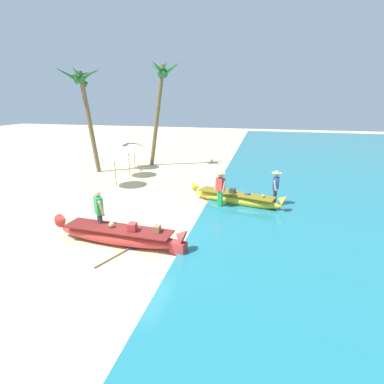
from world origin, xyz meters
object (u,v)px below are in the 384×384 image
Objects in this scene: person_tourist_customer at (99,211)px; person_vendor_assistant at (276,186)px; palm_tree_leaning_seaward at (83,90)px; paddle at (120,253)px; cooler_box at (178,248)px; boat_yellow_midground at (236,198)px; palm_tree_tall_inland at (162,83)px; boat_red_foreground at (119,235)px; person_vendor_hatted at (220,187)px.

person_tourist_customer reaches higher than person_vendor_assistant.
paddle is at bearing -54.84° from palm_tree_leaning_seaward.
cooler_box is 0.33× the size of paddle.
palm_tree_leaning_seaward is (-9.97, 4.33, 4.85)m from boat_yellow_midground.
cooler_box reaches higher than paddle.
palm_tree_tall_inland is 14.16m from cooler_box.
boat_yellow_midground is 5.20m from cooler_box.
person_tourist_customer is 11.30m from palm_tree_leaning_seaward.
palm_tree_tall_inland is at bearing 101.40° from boat_red_foreground.
palm_tree_leaning_seaward is at bearing 125.66° from boat_red_foreground.
person_tourist_customer reaches higher than boat_yellow_midground.
boat_red_foreground is 2.86× the size of person_vendor_assistant.
palm_tree_leaning_seaward is at bearing -144.85° from palm_tree_tall_inland.
boat_yellow_midground reaches higher than cooler_box.
boat_yellow_midground is 6.23m from person_tourist_customer.
boat_red_foreground is 9.47× the size of cooler_box.
palm_tree_leaning_seaward is 13.69m from cooler_box.
paddle is at bearing -130.26° from person_vendor_assistant.
palm_tree_tall_inland is at bearing 136.97° from person_vendor_assistant.
paddle is at bearing -119.20° from boat_yellow_midground.
boat_red_foreground is at bearing -78.60° from palm_tree_tall_inland.
person_vendor_assistant is at bearing -19.60° from palm_tree_leaning_seaward.
cooler_box is at bearing 14.08° from paddle.
person_vendor_hatted is 1.00× the size of person_tourist_customer.
paddle is (-3.06, -5.48, -0.27)m from boat_yellow_midground.
cooler_box is at bearing -98.50° from person_vendor_hatted.
paddle is (2.79, -12.71, -5.58)m from palm_tree_tall_inland.
cooler_box is (-3.01, -5.20, -0.76)m from person_vendor_assistant.
palm_tree_leaning_seaward reaches higher than boat_red_foreground.
boat_red_foreground is 12.23m from palm_tree_leaning_seaward.
person_vendor_assistant is 1.09× the size of paddle.
palm_tree_tall_inland is (-5.22, 7.89, 4.62)m from person_vendor_hatted.
person_tourist_customer is (-4.26, -4.49, 0.67)m from boat_yellow_midground.
person_vendor_assistant is at bearing 19.27° from person_vendor_hatted.
person_tourist_customer reaches higher than paddle.
palm_tree_tall_inland reaches higher than person_vendor_hatted.
person_vendor_assistant reaches higher than boat_yellow_midground.
person_tourist_customer is 1.82m from paddle.
person_vendor_hatted is 0.26× the size of palm_tree_leaning_seaward.
palm_tree_tall_inland is 5.06m from palm_tree_leaning_seaward.
boat_yellow_midground is at bearing -174.58° from person_vendor_assistant.
person_tourist_customer is 0.26× the size of palm_tree_leaning_seaward.
boat_red_foreground is 3.13× the size of paddle.
person_vendor_hatted is 2.49m from person_vendor_assistant.
palm_tree_leaning_seaward reaches higher than person_vendor_hatted.
person_vendor_hatted is at bearing 96.70° from cooler_box.
cooler_box is at bearing -6.36° from boat_red_foreground.
palm_tree_tall_inland is at bearing 35.15° from palm_tree_leaning_seaward.
palm_tree_tall_inland is (-2.42, 12.03, 5.30)m from boat_red_foreground.
boat_red_foreground is at bearing -123.98° from person_vendor_hatted.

